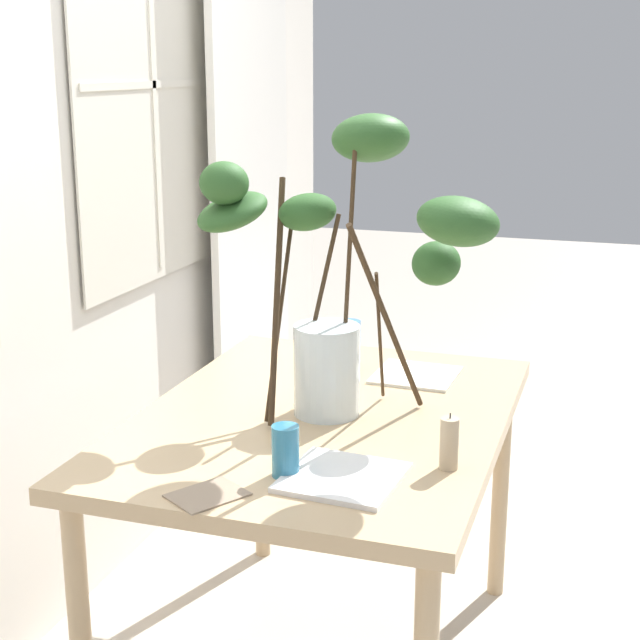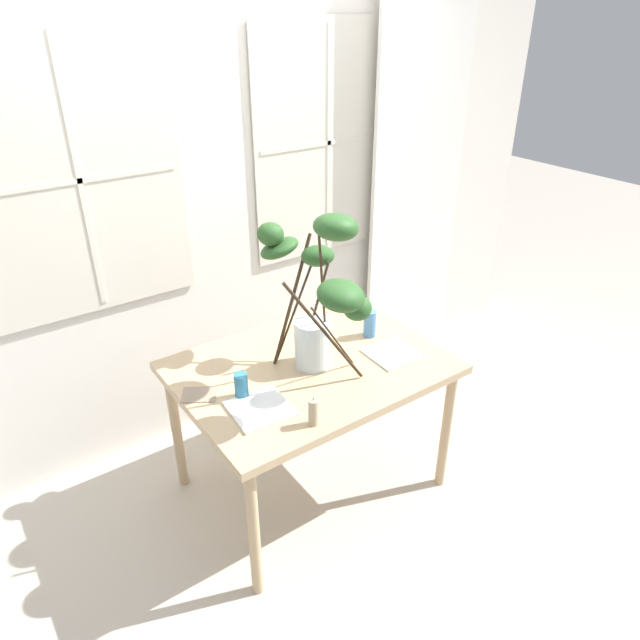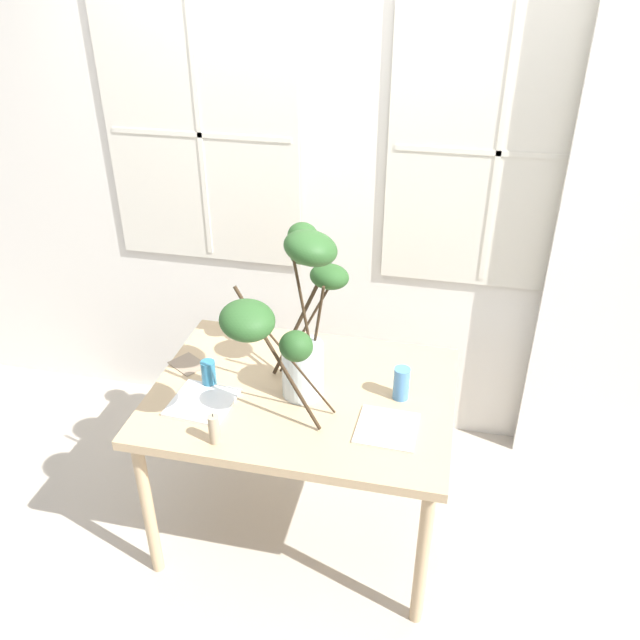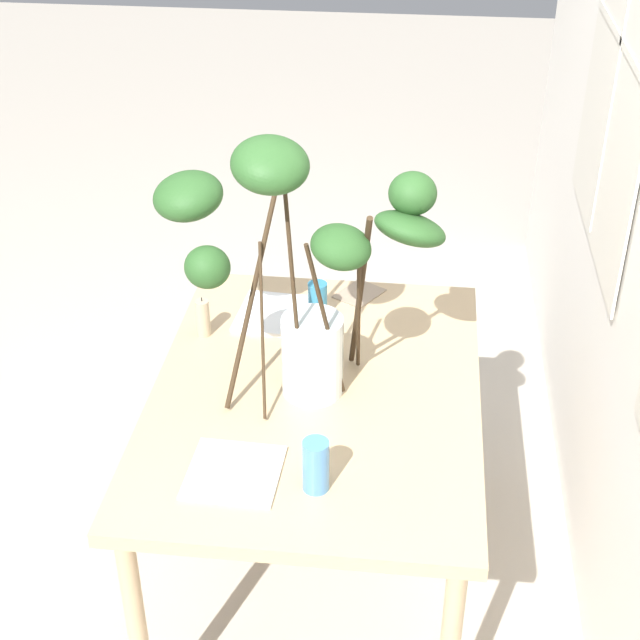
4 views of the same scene
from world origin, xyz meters
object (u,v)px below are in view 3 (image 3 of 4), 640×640
object	(u,v)px
dining_table	(303,405)
drinking_glass_blue_right	(401,383)
plate_square_left	(202,402)
vase_with_branches	(299,313)
drinking_glass_blue_left	(209,374)
plate_square_right	(387,428)
pillar_candle	(214,429)

from	to	relation	value
dining_table	drinking_glass_blue_right	bearing A→B (deg)	6.71
drinking_glass_blue_right	plate_square_left	size ratio (longest dim) A/B	0.58
vase_with_branches	drinking_glass_blue_left	size ratio (longest dim) A/B	7.02
plate_square_left	plate_square_right	xyz separation A→B (m)	(0.74, 0.01, -0.00)
dining_table	drinking_glass_blue_left	world-z (taller)	drinking_glass_blue_left
plate_square_right	drinking_glass_blue_left	bearing A→B (deg)	171.04
drinking_glass_blue_left	plate_square_right	world-z (taller)	drinking_glass_blue_left
plate_square_left	dining_table	bearing A→B (deg)	24.02
dining_table	plate_square_left	bearing A→B (deg)	-155.98
drinking_glass_blue_left	plate_square_right	bearing A→B (deg)	-8.96
drinking_glass_blue_right	plate_square_right	distance (m)	0.22
drinking_glass_blue_left	plate_square_right	xyz separation A→B (m)	(0.76, -0.12, -0.05)
drinking_glass_blue_right	plate_square_left	distance (m)	0.80
plate_square_left	pillar_candle	world-z (taller)	pillar_candle
drinking_glass_blue_left	plate_square_left	bearing A→B (deg)	-82.54
plate_square_right	drinking_glass_blue_right	bearing A→B (deg)	82.60
vase_with_branches	plate_square_right	bearing A→B (deg)	-17.43
dining_table	vase_with_branches	bearing A→B (deg)	-83.32
vase_with_branches	plate_square_left	xyz separation A→B (m)	(-0.38, -0.12, -0.39)
vase_with_branches	drinking_glass_blue_right	size ratio (longest dim) A/B	5.76
plate_square_left	drinking_glass_blue_right	bearing A→B (deg)	15.43
drinking_glass_blue_left	plate_square_left	xyz separation A→B (m)	(0.02, -0.12, -0.05)
plate_square_right	vase_with_branches	bearing A→B (deg)	162.57
drinking_glass_blue_right	pillar_candle	bearing A→B (deg)	-146.83
drinking_glass_blue_left	vase_with_branches	bearing A→B (deg)	-0.68
drinking_glass_blue_left	dining_table	bearing A→B (deg)	5.98
plate_square_left	plate_square_right	distance (m)	0.74
plate_square_right	pillar_candle	xyz separation A→B (m)	(-0.61, -0.21, 0.05)
drinking_glass_blue_right	plate_square_right	xyz separation A→B (m)	(-0.03, -0.21, -0.07)
dining_table	pillar_candle	xyz separation A→B (m)	(-0.24, -0.37, 0.13)
plate_square_right	pillar_candle	distance (m)	0.65
dining_table	plate_square_left	world-z (taller)	plate_square_left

